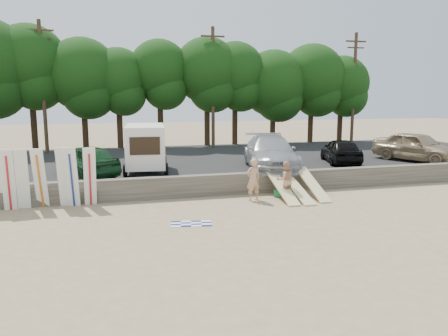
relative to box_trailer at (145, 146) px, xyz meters
The scene contains 24 objects.
ground 7.77m from the box_trailer, 57.70° to the right, with size 120.00×120.00×0.00m, color tan.
seawall 5.44m from the box_trailer, 39.78° to the right, with size 44.00×0.50×1.00m, color #6B6356.
parking_lot 6.03m from the box_trailer, 46.15° to the left, with size 44.00×14.50×0.70m, color #282828.
treeline 12.30m from the box_trailer, 75.85° to the left, with size 33.00×6.34×9.25m.
utility_poles 11.87m from the box_trailer, 58.16° to the left, with size 25.80×0.26×9.00m.
box_trailer is the anchor object (origin of this frame).
car_1 3.05m from the box_trailer, behind, with size 1.86×4.62×1.58m, color #163E1F.
car_2 6.69m from the box_trailer, ahead, with size 2.51×6.18×1.79m, color #A5A6AB.
car_3 11.46m from the box_trailer, ahead, with size 1.74×4.33×1.48m, color black.
car_4 16.26m from the box_trailer, ahead, with size 2.11×5.25×1.79m, color #957D5E.
surfboard_upright_2 7.10m from the box_trailer, 146.09° to the right, with size 0.50×0.06×2.60m, color white.
surfboard_upright_3 6.64m from the box_trailer, 144.29° to the right, with size 0.50×0.06×2.60m, color white.
surfboard_upright_4 6.08m from the box_trailer, 141.00° to the right, with size 0.50×0.06×2.60m, color white.
surfboard_upright_5 5.41m from the box_trailer, 134.43° to the right, with size 0.50×0.06×2.60m, color white.
surfboard_upright_6 5.30m from the box_trailer, 130.76° to the right, with size 0.50×0.06×2.60m, color white.
surfboard_upright_7 4.84m from the box_trailer, 124.34° to the right, with size 0.50×0.06×2.60m, color white.
surfboard_low_0 7.66m from the box_trailer, 40.93° to the right, with size 0.56×3.00×0.07m, color beige.
surfboard_low_1 8.23m from the box_trailer, 38.12° to the right, with size 0.56×3.00×0.07m, color beige.
surfboard_low_2 8.78m from the box_trailer, 33.27° to the right, with size 0.56×3.00×0.07m, color beige.
beachgoer_a 6.54m from the box_trailer, 48.09° to the right, with size 0.69×0.46×1.90m, color tan.
beachgoer_b 7.69m from the box_trailer, 40.10° to the right, with size 0.85×0.66×1.75m, color tan.
cooler 7.44m from the box_trailer, 37.96° to the right, with size 0.38×0.30×0.32m, color #268D4C.
gear_bag 8.45m from the box_trailer, 32.26° to the right, with size 0.30×0.25×0.22m, color orange.
beach_towel 7.97m from the box_trailer, 83.06° to the right, with size 1.50×1.50×0.00m, color white.
Camera 1 is at (-5.95, -16.59, 4.68)m, focal length 35.00 mm.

